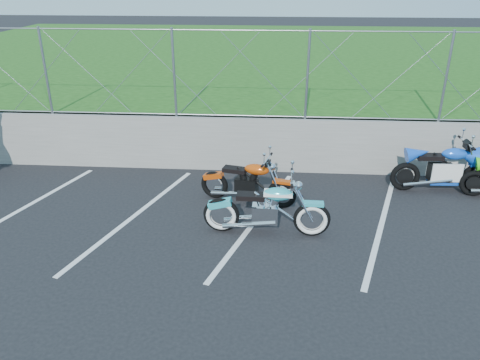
{
  "coord_description": "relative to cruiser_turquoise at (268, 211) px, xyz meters",
  "views": [
    {
      "loc": [
        0.26,
        -6.99,
        4.43
      ],
      "look_at": [
        -0.34,
        1.3,
        0.69
      ],
      "focal_mm": 35.0,
      "sensor_mm": 36.0,
      "label": 1
    }
  ],
  "objects": [
    {
      "name": "cruiser_turquoise",
      "position": [
        0.0,
        0.0,
        0.0
      ],
      "size": [
        2.32,
        0.73,
        1.15
      ],
      "rotation": [
        0.0,
        0.0,
        -0.03
      ],
      "color": "black",
      "rests_on": "ground"
    },
    {
      "name": "sportbike_blue",
      "position": [
        3.75,
        2.11,
        0.03
      ],
      "size": [
        2.19,
        0.78,
        1.13
      ],
      "rotation": [
        0.0,
        0.0,
        0.04
      ],
      "color": "black",
      "rests_on": "ground"
    },
    {
      "name": "naked_orange",
      "position": [
        -0.41,
        1.21,
        -0.02
      ],
      "size": [
        2.02,
        0.74,
        1.02
      ],
      "rotation": [
        0.0,
        0.0,
        -0.25
      ],
      "color": "black",
      "rests_on": "ground"
    },
    {
      "name": "grass_field",
      "position": [
        -0.22,
        13.01,
        0.19
      ],
      "size": [
        30.0,
        20.0,
        1.3
      ],
      "primitive_type": "cube",
      "color": "#1D4C14",
      "rests_on": "ground"
    },
    {
      "name": "parking_lines",
      "position": [
        0.98,
        0.51,
        -0.46
      ],
      "size": [
        18.29,
        4.31,
        0.01
      ],
      "color": "silver",
      "rests_on": "ground"
    },
    {
      "name": "retaining_wall",
      "position": [
        -0.22,
        3.01,
        0.19
      ],
      "size": [
        30.0,
        0.22,
        1.3
      ],
      "primitive_type": "cube",
      "color": "slate",
      "rests_on": "ground"
    },
    {
      "name": "ground",
      "position": [
        -0.22,
        -0.49,
        -0.46
      ],
      "size": [
        90.0,
        90.0,
        0.0
      ],
      "primitive_type": "plane",
      "color": "black",
      "rests_on": "ground"
    },
    {
      "name": "chain_link_fence",
      "position": [
        -0.22,
        3.01,
        1.84
      ],
      "size": [
        28.0,
        0.03,
        2.0
      ],
      "color": "gray",
      "rests_on": "retaining_wall"
    }
  ]
}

